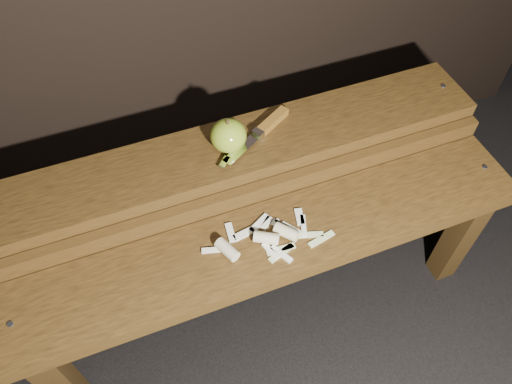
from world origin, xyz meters
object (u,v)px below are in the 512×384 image
object	(u,v)px
apple	(228,136)
bench_front_tier	(275,256)
bench_rear_tier	(241,169)
knife	(265,128)

from	to	relation	value
apple	bench_front_tier	bearing A→B (deg)	-83.93
bench_front_tier	apple	distance (m)	0.30
bench_front_tier	bench_rear_tier	xyz separation A→B (m)	(0.00, 0.23, 0.06)
bench_front_tier	knife	size ratio (longest dim) A/B	5.58
bench_rear_tier	knife	world-z (taller)	knife
apple	knife	distance (m)	0.10
bench_rear_tier	knife	bearing A→B (deg)	17.08
apple	knife	size ratio (longest dim) A/B	0.41
apple	knife	world-z (taller)	apple
bench_rear_tier	apple	size ratio (longest dim) A/B	13.76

